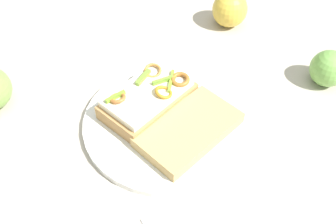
% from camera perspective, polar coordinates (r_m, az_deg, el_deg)
% --- Properties ---
extents(ground_plane, '(2.00, 2.00, 0.00)m').
position_cam_1_polar(ground_plane, '(0.70, 0.00, -1.76)').
color(ground_plane, '#BBB0A1').
rests_on(ground_plane, ground).
extents(plate, '(0.30, 0.30, 0.01)m').
position_cam_1_polar(plate, '(0.69, 0.00, -1.44)').
color(plate, white).
rests_on(plate, ground_plane).
extents(sandwich, '(0.15, 0.19, 0.05)m').
position_cam_1_polar(sandwich, '(0.70, -2.84, 2.02)').
color(sandwich, tan).
rests_on(sandwich, plate).
extents(bread_slice_side, '(0.16, 0.20, 0.02)m').
position_cam_1_polar(bread_slice_side, '(0.66, 3.06, -2.60)').
color(bread_slice_side, tan).
rests_on(bread_slice_side, plate).
extents(apple_1, '(0.10, 0.10, 0.08)m').
position_cam_1_polar(apple_1, '(0.91, 8.92, 14.44)').
color(apple_1, gold).
rests_on(apple_1, ground_plane).
extents(apple_2, '(0.09, 0.09, 0.07)m').
position_cam_1_polar(apple_2, '(0.81, 22.21, 5.86)').
color(apple_2, '#75B14E').
rests_on(apple_2, ground_plane).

